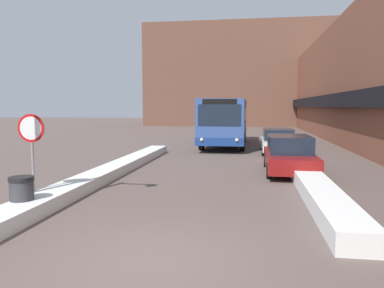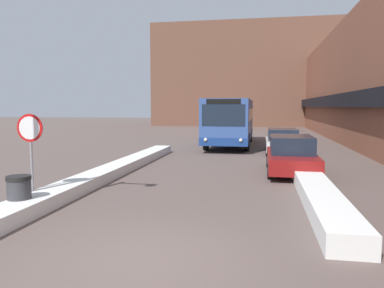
{
  "view_description": "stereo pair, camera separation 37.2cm",
  "coord_description": "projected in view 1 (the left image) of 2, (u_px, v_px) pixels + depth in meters",
  "views": [
    {
      "loc": [
        1.65,
        -6.0,
        2.63
      ],
      "look_at": [
        -0.37,
        6.92,
        1.33
      ],
      "focal_mm": 35.0,
      "sensor_mm": 36.0,
      "label": 1
    },
    {
      "loc": [
        2.02,
        -5.93,
        2.63
      ],
      "look_at": [
        -0.37,
        6.92,
        1.33
      ],
      "focal_mm": 35.0,
      "sensor_mm": 36.0,
      "label": 2
    }
  ],
  "objects": [
    {
      "name": "parked_car_middle",
      "position": [
        278.0,
        141.0,
        21.34
      ],
      "size": [
        1.86,
        4.5,
        1.39
      ],
      "color": "silver",
      "rests_on": "ground_plane"
    },
    {
      "name": "building_backdrop_far",
      "position": [
        239.0,
        76.0,
        52.69
      ],
      "size": [
        26.0,
        8.0,
        13.9
      ],
      "color": "brown",
      "rests_on": "ground_plane"
    },
    {
      "name": "stop_sign",
      "position": [
        32.0,
        139.0,
        10.04
      ],
      "size": [
        0.76,
        0.08,
        2.44
      ],
      "color": "gray",
      "rests_on": "ground_plane"
    },
    {
      "name": "city_bus",
      "position": [
        225.0,
        121.0,
        25.46
      ],
      "size": [
        2.74,
        10.2,
        3.1
      ],
      "color": "#335193",
      "rests_on": "ground_plane"
    },
    {
      "name": "trash_bin",
      "position": [
        22.0,
        196.0,
        9.07
      ],
      "size": [
        0.59,
        0.59,
        0.95
      ],
      "color": "#38383D",
      "rests_on": "ground_plane"
    },
    {
      "name": "snow_bank_right",
      "position": [
        301.0,
        169.0,
        14.53
      ],
      "size": [
        0.9,
        16.41,
        0.46
      ],
      "color": "silver",
      "rests_on": "ground_plane"
    },
    {
      "name": "ground_plane",
      "position": [
        151.0,
        261.0,
        6.41
      ],
      "size": [
        160.0,
        160.0,
        0.0
      ],
      "primitive_type": "plane",
      "color": "brown"
    },
    {
      "name": "parked_car_front",
      "position": [
        289.0,
        154.0,
        14.96
      ],
      "size": [
        1.87,
        4.51,
        1.48
      ],
      "color": "maroon",
      "rests_on": "ground_plane"
    },
    {
      "name": "snow_bank_left",
      "position": [
        109.0,
        172.0,
        14.12
      ],
      "size": [
        0.9,
        15.64,
        0.37
      ],
      "color": "silver",
      "rests_on": "ground_plane"
    },
    {
      "name": "building_row_right",
      "position": [
        363.0,
        83.0,
        28.03
      ],
      "size": [
        5.5,
        60.0,
        8.77
      ],
      "color": "brown",
      "rests_on": "ground_plane"
    }
  ]
}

